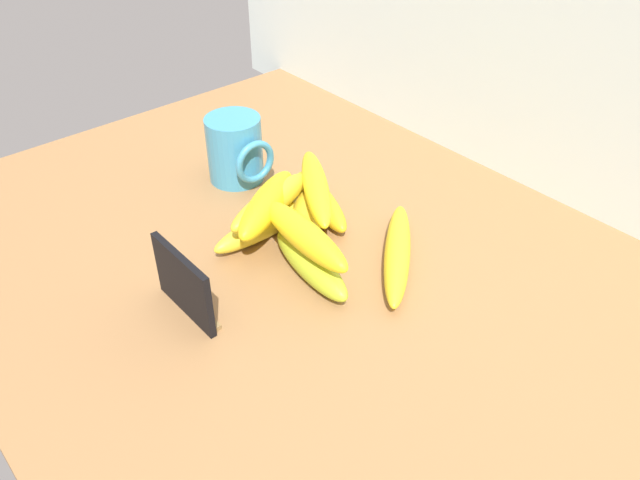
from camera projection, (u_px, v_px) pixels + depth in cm
name	position (u px, v px, depth cm)	size (l,w,h in cm)	color
counter_top	(311.00, 285.00, 80.78)	(110.00, 76.00, 3.00)	olive
chalkboard_sign	(184.00, 286.00, 72.44)	(11.00, 1.80, 8.40)	black
coffee_mug	(236.00, 150.00, 95.35)	(9.72, 8.22, 9.94)	teal
banana_0	(308.00, 211.00, 87.37)	(17.11, 4.39, 4.39)	gold
banana_1	(321.00, 200.00, 90.25)	(15.85, 3.52, 3.52)	yellow
banana_2	(268.00, 224.00, 85.87)	(17.46, 3.35, 3.35)	yellow
banana_3	(312.00, 263.00, 78.90)	(15.43, 3.79, 3.79)	#AFC829
banana_4	(397.00, 253.00, 80.97)	(20.68, 3.24, 3.24)	yellow
banana_5	(316.00, 187.00, 85.04)	(18.47, 3.29, 3.29)	yellow
banana_6	(301.00, 236.00, 76.97)	(16.77, 3.70, 3.70)	yellow
banana_7	(271.00, 202.00, 83.96)	(15.76, 3.54, 3.54)	gold
banana_8	(267.00, 204.00, 83.04)	(16.01, 4.01, 4.01)	yellow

